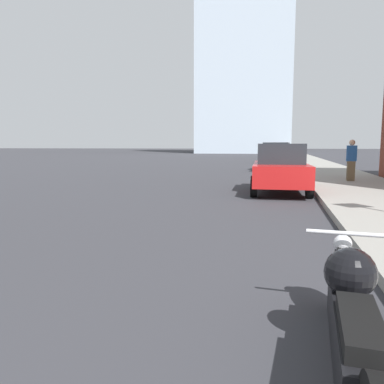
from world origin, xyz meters
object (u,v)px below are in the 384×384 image
(parked_car_black, at_px, (277,153))
(parked_car_white, at_px, (279,151))
(pedestrian, at_px, (351,160))
(motorcycle, at_px, (352,320))
(parked_car_silver, at_px, (276,157))
(parked_car_red, at_px, (280,168))

(parked_car_black, distance_m, parked_car_white, 12.47)
(pedestrian, bearing_deg, motorcycle, -99.70)
(motorcycle, relative_size, parked_car_silver, 0.67)
(parked_car_silver, xyz_separation_m, pedestrian, (2.94, -7.89, 0.11))
(parked_car_silver, distance_m, pedestrian, 8.42)
(parked_car_silver, bearing_deg, parked_car_black, 94.23)
(motorcycle, xyz_separation_m, parked_car_silver, (-0.67, 21.18, 0.45))
(parked_car_black, bearing_deg, parked_car_red, -86.81)
(parked_car_silver, relative_size, pedestrian, 2.45)
(motorcycle, bearing_deg, parked_car_black, 95.82)
(motorcycle, bearing_deg, parked_car_white, 95.35)
(motorcycle, relative_size, parked_car_white, 0.64)
(parked_car_red, distance_m, parked_car_black, 23.09)
(parked_car_red, relative_size, parked_car_silver, 1.03)
(parked_car_silver, bearing_deg, parked_car_red, -84.69)
(motorcycle, distance_m, parked_car_red, 10.03)
(motorcycle, height_order, parked_car_red, parked_car_red)
(motorcycle, distance_m, pedestrian, 13.49)
(parked_car_white, relative_size, pedestrian, 2.57)
(parked_car_red, height_order, parked_car_black, parked_car_black)
(parked_car_silver, xyz_separation_m, parked_car_white, (0.11, 24.39, 0.01))
(parked_car_white, bearing_deg, parked_car_silver, -94.21)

